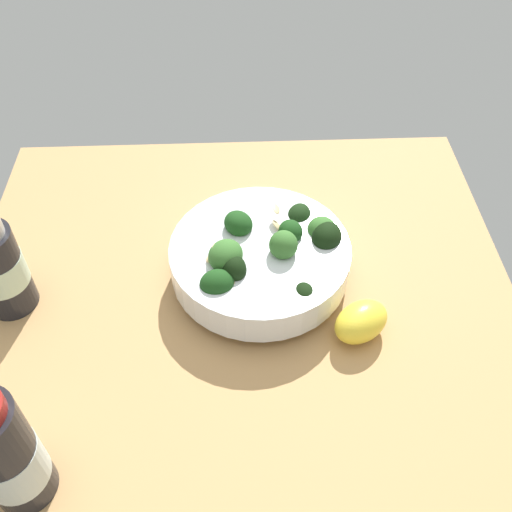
% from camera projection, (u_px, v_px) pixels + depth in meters
% --- Properties ---
extents(ground_plane, '(0.69, 0.69, 0.05)m').
position_uv_depth(ground_plane, '(238.00, 324.00, 0.73)').
color(ground_plane, tan).
extents(bowl_of_broccoli, '(0.22, 0.22, 0.10)m').
position_uv_depth(bowl_of_broccoli, '(258.00, 257.00, 0.73)').
color(bowl_of_broccoli, white).
rests_on(bowl_of_broccoli, ground_plane).
extents(lemon_wedge, '(0.08, 0.08, 0.05)m').
position_uv_depth(lemon_wedge, '(357.00, 322.00, 0.68)').
color(lemon_wedge, yellow).
rests_on(lemon_wedge, ground_plane).
extents(bottle_tall, '(0.06, 0.06, 0.16)m').
position_uv_depth(bottle_tall, '(0.00, 455.00, 0.52)').
color(bottle_tall, black).
rests_on(bottle_tall, ground_plane).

